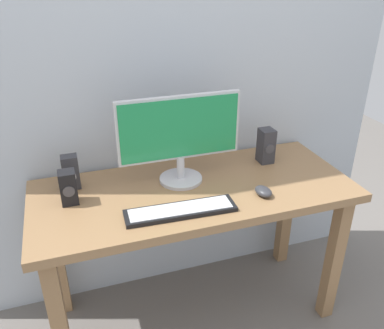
{
  "coord_description": "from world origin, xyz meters",
  "views": [
    {
      "loc": [
        -0.52,
        -1.52,
        1.71
      ],
      "look_at": [
        -0.01,
        0.0,
        0.9
      ],
      "focal_mm": 37.72,
      "sensor_mm": 36.0,
      "label": 1
    }
  ],
  "objects_px": {
    "speaker_left": "(68,187)",
    "audio_controller": "(71,172)",
    "desk": "(194,208)",
    "monitor": "(180,135)",
    "speaker_right": "(266,146)",
    "mouse": "(263,191)",
    "keyboard_primary": "(181,210)"
  },
  "relations": [
    {
      "from": "speaker_left",
      "to": "mouse",
      "type": "bearing_deg",
      "value": -14.28
    },
    {
      "from": "speaker_left",
      "to": "audio_controller",
      "type": "distance_m",
      "value": 0.13
    },
    {
      "from": "keyboard_primary",
      "to": "speaker_left",
      "type": "relative_size",
      "value": 3.13
    },
    {
      "from": "monitor",
      "to": "keyboard_primary",
      "type": "bearing_deg",
      "value": -106.77
    },
    {
      "from": "mouse",
      "to": "audio_controller",
      "type": "xyz_separation_m",
      "value": [
        -0.8,
        0.34,
        0.06
      ]
    },
    {
      "from": "speaker_right",
      "to": "speaker_left",
      "type": "distance_m",
      "value": 0.98
    },
    {
      "from": "speaker_right",
      "to": "mouse",
      "type": "bearing_deg",
      "value": -118.73
    },
    {
      "from": "monitor",
      "to": "keyboard_primary",
      "type": "distance_m",
      "value": 0.36
    },
    {
      "from": "monitor",
      "to": "mouse",
      "type": "xyz_separation_m",
      "value": [
        0.31,
        -0.25,
        -0.21
      ]
    },
    {
      "from": "desk",
      "to": "monitor",
      "type": "bearing_deg",
      "value": 113.56
    },
    {
      "from": "mouse",
      "to": "speaker_left",
      "type": "bearing_deg",
      "value": 157.35
    },
    {
      "from": "desk",
      "to": "monitor",
      "type": "distance_m",
      "value": 0.36
    },
    {
      "from": "keyboard_primary",
      "to": "mouse",
      "type": "height_order",
      "value": "mouse"
    },
    {
      "from": "speaker_left",
      "to": "monitor",
      "type": "bearing_deg",
      "value": 5.1
    },
    {
      "from": "monitor",
      "to": "speaker_right",
      "type": "relative_size",
      "value": 3.19
    },
    {
      "from": "keyboard_primary",
      "to": "speaker_left",
      "type": "xyz_separation_m",
      "value": [
        -0.43,
        0.22,
        0.06
      ]
    },
    {
      "from": "speaker_right",
      "to": "speaker_left",
      "type": "relative_size",
      "value": 1.19
    },
    {
      "from": "keyboard_primary",
      "to": "speaker_right",
      "type": "bearing_deg",
      "value": 29.72
    },
    {
      "from": "speaker_left",
      "to": "keyboard_primary",
      "type": "bearing_deg",
      "value": -27.69
    },
    {
      "from": "mouse",
      "to": "speaker_left",
      "type": "xyz_separation_m",
      "value": [
        -0.82,
        0.21,
        0.06
      ]
    },
    {
      "from": "monitor",
      "to": "mouse",
      "type": "height_order",
      "value": "monitor"
    },
    {
      "from": "desk",
      "to": "keyboard_primary",
      "type": "bearing_deg",
      "value": -124.3
    },
    {
      "from": "audio_controller",
      "to": "keyboard_primary",
      "type": "bearing_deg",
      "value": -40.88
    },
    {
      "from": "desk",
      "to": "speaker_left",
      "type": "distance_m",
      "value": 0.58
    },
    {
      "from": "monitor",
      "to": "speaker_left",
      "type": "relative_size",
      "value": 3.8
    },
    {
      "from": "audio_controller",
      "to": "speaker_right",
      "type": "bearing_deg",
      "value": -2.26
    },
    {
      "from": "keyboard_primary",
      "to": "speaker_left",
      "type": "height_order",
      "value": "speaker_left"
    },
    {
      "from": "monitor",
      "to": "audio_controller",
      "type": "relative_size",
      "value": 3.56
    },
    {
      "from": "desk",
      "to": "monitor",
      "type": "relative_size",
      "value": 2.58
    },
    {
      "from": "mouse",
      "to": "keyboard_primary",
      "type": "bearing_deg",
      "value": 174.06
    },
    {
      "from": "monitor",
      "to": "keyboard_primary",
      "type": "relative_size",
      "value": 1.21
    },
    {
      "from": "mouse",
      "to": "audio_controller",
      "type": "height_order",
      "value": "audio_controller"
    }
  ]
}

